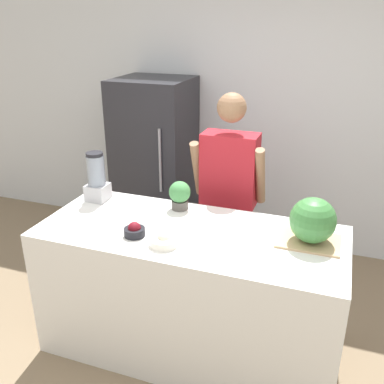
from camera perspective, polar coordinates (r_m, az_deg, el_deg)
wall_back at (r=4.18m, az=7.99°, el=10.11°), size 8.00×0.06×2.60m
counter_island at (r=2.96m, az=-0.27°, el=-13.07°), size 1.95×0.82×0.92m
refrigerator at (r=4.22m, az=-4.90°, el=3.69°), size 0.69×0.69×1.66m
person at (r=3.37m, az=4.89°, el=-0.71°), size 0.56×0.27×1.67m
cutting_board at (r=2.68m, az=15.28°, el=-6.34°), size 0.37×0.28×0.01m
watermelon at (r=2.61m, az=15.80°, el=-3.64°), size 0.27×0.27×0.27m
bowl_cherries at (r=2.67m, az=-7.67°, el=-5.12°), size 0.13×0.13×0.09m
bowl_cream at (r=2.55m, az=-3.78°, el=-6.48°), size 0.17×0.17×0.08m
blender at (r=3.18m, az=-12.60°, el=1.78°), size 0.15×0.15×0.36m
potted_plant at (r=2.98m, az=-1.64°, el=-0.33°), size 0.15×0.15×0.20m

